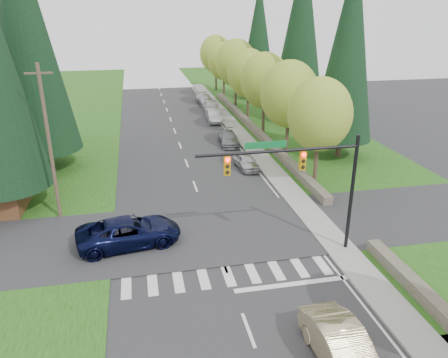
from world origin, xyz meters
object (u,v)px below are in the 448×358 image
object	(u,v)px
suv_navy	(129,232)
parked_car_c	(214,116)
parked_car_a	(246,161)
parked_car_b	(229,138)
sedan_champagne	(343,349)
parked_car_d	(212,107)
parked_car_e	(205,99)

from	to	relation	value
suv_navy	parked_car_c	distance (m)	29.59
parked_car_a	parked_car_b	bearing A→B (deg)	85.41
suv_navy	parked_car_b	world-z (taller)	suv_navy
sedan_champagne	suv_navy	bearing A→B (deg)	123.53
suv_navy	parked_car_b	xyz separation A→B (m)	(9.85, 18.34, -0.18)
parked_car_d	parked_car_e	world-z (taller)	parked_car_d
sedan_champagne	parked_car_d	bearing A→B (deg)	84.38
parked_car_c	parked_car_e	distance (m)	10.23
parked_car_b	parked_car_d	bearing A→B (deg)	91.19
parked_car_e	parked_car_d	bearing A→B (deg)	-95.31
sedan_champagne	parked_car_c	bearing A→B (deg)	84.74
parked_car_a	parked_car_e	distance (m)	26.82
sedan_champagne	parked_car_b	xyz separation A→B (m)	(1.83, 29.47, -0.16)
parked_car_c	parked_car_e	size ratio (longest dim) A/B	0.92
parked_car_a	parked_car_b	size ratio (longest dim) A/B	0.85
parked_car_d	parked_car_e	distance (m)	5.58
parked_car_c	parked_car_d	bearing A→B (deg)	87.12
parked_car_b	parked_car_d	world-z (taller)	parked_car_d
parked_car_a	parked_car_d	distance (m)	21.25
parked_car_a	suv_navy	bearing A→B (deg)	-135.79
suv_navy	parked_car_d	xyz separation A→B (m)	(10.59, 32.46, -0.01)
suv_navy	parked_car_e	bearing A→B (deg)	-24.30
parked_car_c	parked_car_d	size ratio (longest dim) A/B	0.92
suv_navy	parked_car_c	bearing A→B (deg)	-28.64
suv_navy	parked_car_e	xyz separation A→B (m)	(10.59, 38.04, -0.13)
suv_navy	parked_car_d	bearing A→B (deg)	-26.81
sedan_champagne	parked_car_e	world-z (taller)	sedan_champagne
parked_car_d	suv_navy	bearing A→B (deg)	-104.26
parked_car_a	parked_car_b	distance (m)	7.12
parked_car_a	parked_car_e	world-z (taller)	parked_car_e
suv_navy	parked_car_b	size ratio (longest dim) A/B	1.34
parked_car_a	parked_car_c	world-z (taller)	parked_car_c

